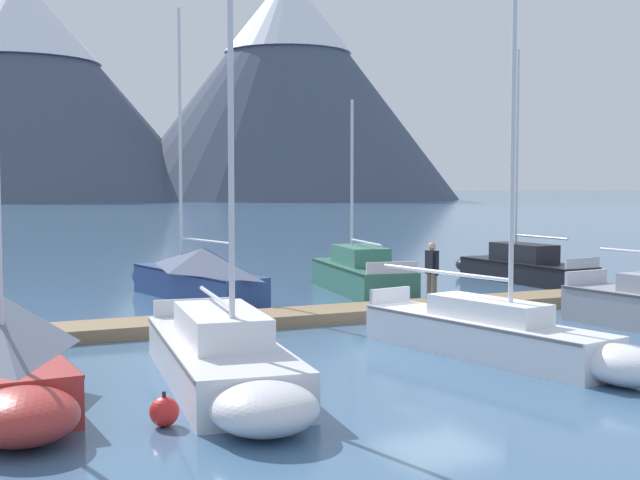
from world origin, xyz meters
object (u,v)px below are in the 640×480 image
at_px(sailboat_mid_dock_starboard, 503,335).
at_px(person_on_dock, 432,268).
at_px(mooring_buoy_channel_marker, 164,412).
at_px(sailboat_second_berth, 225,359).
at_px(sailboat_mid_dock_port, 194,274).
at_px(sailboat_far_berth, 356,273).
at_px(sailboat_end_of_dock, 519,266).

xyz_separation_m(sailboat_mid_dock_starboard, person_on_dock, (2.36, 6.08, 0.74)).
xyz_separation_m(sailboat_mid_dock_starboard, mooring_buoy_channel_marker, (-7.58, -1.56, -0.30)).
xyz_separation_m(sailboat_second_berth, person_on_dock, (8.32, 5.86, 0.72)).
bearing_deg(sailboat_mid_dock_port, person_on_dock, -47.84).
distance_m(sailboat_far_berth, person_on_dock, 5.44).
distance_m(sailboat_second_berth, sailboat_mid_dock_starboard, 5.96).
distance_m(sailboat_mid_dock_port, person_on_dock, 7.61).
height_order(sailboat_mid_dock_port, sailboat_far_berth, sailboat_mid_dock_port).
height_order(sailboat_second_berth, mooring_buoy_channel_marker, sailboat_second_berth).
xyz_separation_m(sailboat_mid_dock_port, mooring_buoy_channel_marker, (-4.84, -13.27, -0.59)).
xyz_separation_m(sailboat_mid_dock_starboard, sailboat_far_berth, (2.93, 11.45, 0.08)).
height_order(sailboat_second_berth, sailboat_mid_dock_starboard, sailboat_mid_dock_starboard).
relative_size(sailboat_mid_dock_starboard, person_on_dock, 4.93).
xyz_separation_m(person_on_dock, mooring_buoy_channel_marker, (-9.94, -7.63, -1.04)).
distance_m(sailboat_end_of_dock, mooring_buoy_channel_marker, 21.47).
relative_size(sailboat_mid_dock_port, mooring_buoy_channel_marker, 17.33).
relative_size(person_on_dock, mooring_buoy_channel_marker, 3.19).
relative_size(sailboat_end_of_dock, mooring_buoy_channel_marker, 16.23).
distance_m(sailboat_mid_dock_port, sailboat_end_of_dock, 12.45).
distance_m(person_on_dock, mooring_buoy_channel_marker, 12.58).
bearing_deg(sailboat_second_berth, person_on_dock, 35.14).
bearing_deg(sailboat_far_berth, sailboat_mid_dock_starboard, -104.33).
distance_m(sailboat_mid_dock_port, sailboat_far_berth, 5.68).
bearing_deg(sailboat_far_berth, mooring_buoy_channel_marker, -128.93).
relative_size(sailboat_second_berth, sailboat_mid_dock_port, 0.90).
relative_size(sailboat_mid_dock_port, sailboat_far_berth, 1.25).
distance_m(sailboat_mid_dock_starboard, sailboat_end_of_dock, 14.80).
height_order(sailboat_mid_dock_starboard, mooring_buoy_channel_marker, sailboat_mid_dock_starboard).
xyz_separation_m(sailboat_end_of_dock, person_on_dock, (-7.34, -5.10, 0.70)).
relative_size(sailboat_far_berth, mooring_buoy_channel_marker, 13.90).
distance_m(sailboat_end_of_dock, person_on_dock, 8.96).
bearing_deg(sailboat_end_of_dock, sailboat_second_berth, -145.03).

